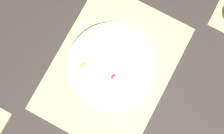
{
  "coord_description": "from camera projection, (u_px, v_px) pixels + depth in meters",
  "views": [
    {
      "loc": [
        0.1,
        0.05,
        0.83
      ],
      "look_at": [
        0.0,
        0.0,
        0.03
      ],
      "focal_mm": 42.0,
      "sensor_mm": 36.0,
      "label": 1
    }
  ],
  "objects": [
    {
      "name": "bamboo_mat_center",
      "position": [
        112.0,
        68.0,
        0.83
      ],
      "size": [
        0.48,
        0.36,
        0.01
      ],
      "color": "#D6B775",
      "rests_on": "ground_plane"
    },
    {
      "name": "ground_plane",
      "position": [
        112.0,
        68.0,
        0.83
      ],
      "size": [
        6.0,
        6.0,
        0.0
      ],
      "primitive_type": "plane",
      "color": "#2D2823"
    },
    {
      "name": "fruit_salad_bowl",
      "position": [
        112.0,
        66.0,
        0.8
      ],
      "size": [
        0.27,
        0.27,
        0.07
      ],
      "color": "silver",
      "rests_on": "bamboo_mat_center"
    }
  ]
}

